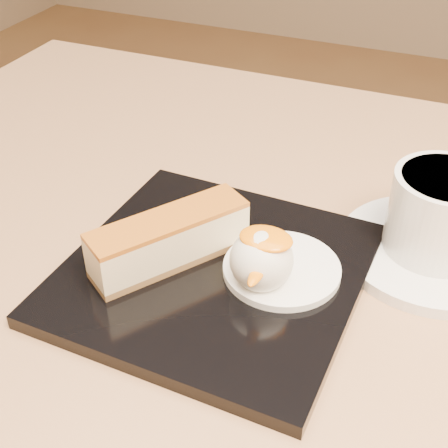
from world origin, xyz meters
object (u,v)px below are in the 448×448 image
at_px(saucer, 431,251).
at_px(ice_cream_scoop, 261,260).
at_px(dessert_plate, 214,273).
at_px(cheesecake, 169,239).
at_px(coffee_cup, 444,212).
at_px(table, 183,396).

bearing_deg(saucer, ice_cream_scoop, -138.22).
xyz_separation_m(dessert_plate, cheesecake, (-0.04, -0.01, 0.03)).
bearing_deg(cheesecake, dessert_plate, -47.85).
relative_size(dessert_plate, ice_cream_scoop, 4.68).
distance_m(saucer, coffee_cup, 0.04).
height_order(table, saucer, saucer).
distance_m(table, saucer, 0.26).
relative_size(ice_cream_scoop, coffee_cup, 0.43).
height_order(dessert_plate, cheesecake, cheesecake).
bearing_deg(coffee_cup, cheesecake, -162.73).
bearing_deg(saucer, table, -152.05).
bearing_deg(saucer, cheesecake, -151.82).
bearing_deg(cheesecake, ice_cream_scoop, -55.98).
distance_m(table, coffee_cup, 0.29).
distance_m(cheesecake, ice_cream_scoop, 0.08).
relative_size(cheesecake, coffee_cup, 1.14).
height_order(ice_cream_scoop, coffee_cup, coffee_cup).
relative_size(ice_cream_scoop, saucer, 0.31).
height_order(cheesecake, saucer, cheesecake).
bearing_deg(coffee_cup, dessert_plate, -158.93).
bearing_deg(coffee_cup, ice_cream_scoop, -149.36).
relative_size(dessert_plate, coffee_cup, 2.03).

